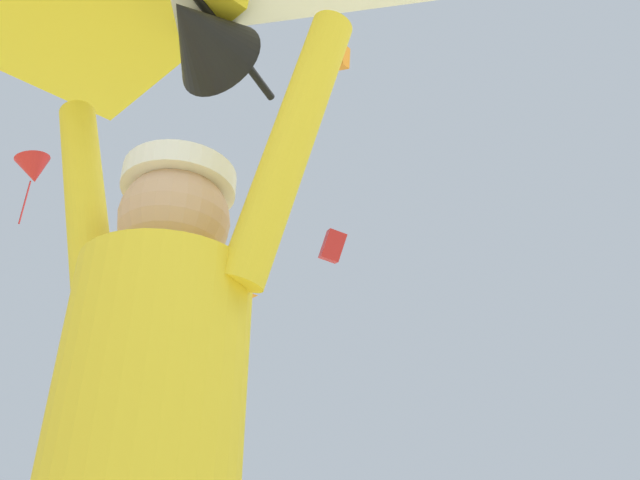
{
  "coord_description": "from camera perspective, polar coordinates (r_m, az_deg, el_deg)",
  "views": [
    {
      "loc": [
        0.08,
        -0.81,
        0.83
      ],
      "look_at": [
        -0.34,
        3.04,
        2.98
      ],
      "focal_mm": 34.96,
      "sensor_mm": 36.0,
      "label": 1
    }
  ],
  "objects": [
    {
      "name": "distant_kite_yellow_high_right",
      "position": [
        19.37,
        -25.54,
        15.62
      ],
      "size": [
        0.54,
        0.49,
        0.32
      ],
      "color": "yellow"
    },
    {
      "name": "distant_kite_red_overhead_distant",
      "position": [
        27.53,
        1.16,
        -0.57
      ],
      "size": [
        1.4,
        1.37,
        1.66
      ],
      "color": "red"
    },
    {
      "name": "distant_kite_red_low_right",
      "position": [
        22.89,
        -24.75,
        5.82
      ],
      "size": [
        1.68,
        1.71,
        2.69
      ],
      "color": "red"
    },
    {
      "name": "distant_kite_orange_low_left",
      "position": [
        17.07,
        -7.12,
        -4.91
      ],
      "size": [
        0.65,
        0.65,
        0.11
      ],
      "color": "orange"
    },
    {
      "name": "distant_kite_orange_mid_left",
      "position": [
        23.75,
        1.94,
        16.36
      ],
      "size": [
        0.71,
        0.87,
        0.97
      ],
      "color": "orange"
    }
  ]
}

